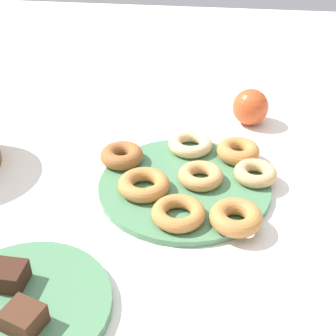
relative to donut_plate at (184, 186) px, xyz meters
name	(u,v)px	position (x,y,z in m)	size (l,w,h in m)	color
ground_plane	(184,188)	(0.00, 0.00, -0.01)	(2.40, 2.40, 0.00)	white
donut_plate	(184,186)	(0.00, 0.00, 0.00)	(0.31, 0.31, 0.01)	#4C7F56
donut_0	(238,151)	(0.10, -0.09, 0.02)	(0.08, 0.08, 0.03)	#BC7A3D
donut_1	(192,144)	(0.12, 0.00, 0.02)	(0.09, 0.09, 0.02)	#EABC84
donut_2	(236,217)	(-0.10, -0.09, 0.02)	(0.09, 0.09, 0.03)	#BC7A3D
donut_3	(201,176)	(0.01, -0.03, 0.02)	(0.08, 0.08, 0.03)	tan
donut_4	(122,155)	(0.05, 0.13, 0.02)	(0.08, 0.08, 0.03)	#995B2D
donut_5	(144,185)	(-0.03, 0.07, 0.02)	(0.09, 0.09, 0.03)	#BC7A3D
donut_6	(255,173)	(0.03, -0.13, 0.02)	(0.08, 0.08, 0.02)	tan
donut_7	(181,213)	(-0.10, 0.00, 0.02)	(0.09, 0.09, 0.02)	#BC7A3D
cake_plate	(24,306)	(-0.30, 0.18, 0.00)	(0.24, 0.24, 0.02)	#4C7F56
brownie_near	(24,318)	(-0.34, 0.17, 0.02)	(0.04, 0.05, 0.03)	#472819
brownie_far	(9,276)	(-0.27, 0.21, 0.02)	(0.04, 0.05, 0.03)	#381E14
apple	(250,107)	(0.27, -0.12, 0.03)	(0.08, 0.08, 0.08)	#CC4C23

